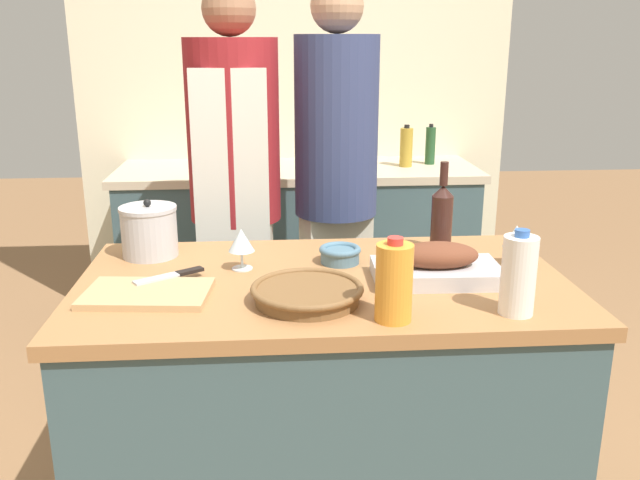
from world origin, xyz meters
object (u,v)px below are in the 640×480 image
wine_bottle_green (442,216)px  condiment_bottle_short (261,149)px  wine_glass_right (241,241)px  condiment_bottle_extra (430,145)px  milk_jug (519,275)px  condiment_bottle_tall (406,147)px  person_cook_aproned (235,188)px  stock_pot (149,231)px  wine_glass_left (516,237)px  mixing_bowl (340,254)px  juice_jug (394,282)px  wicker_basket (307,293)px  person_cook_guest (336,181)px  roasting_pan (437,266)px  knife_chef (172,275)px  cutting_board (147,294)px

wine_bottle_green → condiment_bottle_short: wine_bottle_green is taller
wine_glass_right → condiment_bottle_extra: size_ratio=0.59×
milk_jug → condiment_bottle_tall: condiment_bottle_tall is taller
condiment_bottle_tall → person_cook_aproned: (-0.84, -0.77, -0.03)m
stock_pot → milk_jug: milk_jug is taller
milk_jug → wine_glass_left: milk_jug is taller
mixing_bowl → juice_jug: bearing=-79.4°
wicker_basket → person_cook_guest: size_ratio=0.17×
wine_glass_right → condiment_bottle_extra: bearing=59.3°
stock_pot → wine_glass_left: 1.13m
wine_glass_right → condiment_bottle_short: bearing=88.2°
mixing_bowl → milk_jug: (0.40, -0.43, 0.07)m
stock_pot → mixing_bowl: bearing=-11.0°
condiment_bottle_extra → person_cook_aproned: 1.29m
wicker_basket → milk_jug: size_ratio=1.36×
stock_pot → wine_bottle_green: 0.93m
roasting_pan → juice_jug: 0.32m
roasting_pan → stock_pot: 0.90m
person_cook_aproned → roasting_pan: bearing=-53.8°
wicker_basket → mixing_bowl: 0.33m
wicker_basket → stock_pot: stock_pot is taller
wicker_basket → condiment_bottle_extra: (0.76, 1.85, 0.09)m
wine_glass_left → knife_chef: size_ratio=0.66×
condiment_bottle_short → person_cook_guest: person_cook_guest is taller
wine_glass_left → condiment_bottle_short: size_ratio=0.60×
cutting_board → person_cook_aproned: bearing=78.5°
roasting_pan → wine_bottle_green: bearing=73.9°
person_cook_aproned → person_cook_guest: bearing=5.9°
condiment_bottle_short → condiment_bottle_tall: bearing=-2.7°
wine_glass_left → person_cook_guest: bearing=120.3°
wine_bottle_green → cutting_board: bearing=-158.5°
person_cook_guest → condiment_bottle_tall: bearing=47.1°
cutting_board → wine_glass_left: 1.09m
roasting_pan → wine_bottle_green: wine_bottle_green is taller
roasting_pan → wine_glass_right: wine_glass_right is taller
milk_jug → roasting_pan: bearing=119.2°
wine_glass_right → person_cook_guest: person_cook_guest is taller
roasting_pan → mixing_bowl: size_ratio=2.83×
stock_pot → condiment_bottle_tall: 1.74m
knife_chef → cutting_board: bearing=-115.1°
juice_jug → milk_jug: (0.31, 0.02, 0.00)m
wine_glass_right → person_cook_guest: bearing=65.3°
person_cook_aproned → wine_glass_left: bearing=-39.4°
wine_glass_right → condiment_bottle_tall: 1.71m
wicker_basket → person_cook_guest: (0.18, 1.05, 0.07)m
wine_glass_left → person_cook_guest: person_cook_guest is taller
person_cook_guest → wine_glass_right: bearing=-127.0°
roasting_pan → wine_glass_right: 0.57m
stock_pot → juice_jug: 0.87m
stock_pot → milk_jug: bearing=-28.8°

